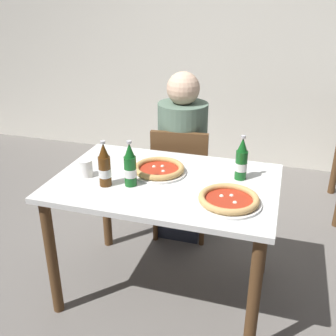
# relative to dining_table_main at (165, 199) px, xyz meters

# --- Properties ---
(ground_plane) EXTENTS (8.00, 8.00, 0.00)m
(ground_plane) POSITION_rel_dining_table_main_xyz_m (0.00, 0.00, -0.64)
(ground_plane) COLOR slate
(back_wall_tiled) EXTENTS (7.00, 0.10, 2.60)m
(back_wall_tiled) POSITION_rel_dining_table_main_xyz_m (0.00, 2.20, 0.66)
(back_wall_tiled) COLOR silver
(back_wall_tiled) RESTS_ON ground_plane
(dining_table_main) EXTENTS (1.20, 0.80, 0.75)m
(dining_table_main) POSITION_rel_dining_table_main_xyz_m (0.00, 0.00, 0.00)
(dining_table_main) COLOR silver
(dining_table_main) RESTS_ON ground_plane
(chair_behind_table) EXTENTS (0.44, 0.44, 0.85)m
(chair_behind_table) POSITION_rel_dining_table_main_xyz_m (-0.07, 0.61, -0.15)
(chair_behind_table) COLOR brown
(chair_behind_table) RESTS_ON ground_plane
(diner_seated) EXTENTS (0.34, 0.34, 1.21)m
(diner_seated) POSITION_rel_dining_table_main_xyz_m (-0.08, 0.66, -0.05)
(diner_seated) COLOR #2D3342
(diner_seated) RESTS_ON ground_plane
(pizza_margherita_near) EXTENTS (0.31, 0.31, 0.04)m
(pizza_margherita_near) POSITION_rel_dining_table_main_xyz_m (-0.06, 0.08, 0.14)
(pizza_margherita_near) COLOR white
(pizza_margherita_near) RESTS_ON dining_table_main
(pizza_marinara_far) EXTENTS (0.32, 0.32, 0.04)m
(pizza_marinara_far) POSITION_rel_dining_table_main_xyz_m (0.37, -0.16, 0.13)
(pizza_marinara_far) COLOR white
(pizza_marinara_far) RESTS_ON dining_table_main
(beer_bottle_left) EXTENTS (0.07, 0.07, 0.25)m
(beer_bottle_left) POSITION_rel_dining_table_main_xyz_m (-0.28, -0.15, 0.22)
(beer_bottle_left) COLOR #512D0F
(beer_bottle_left) RESTS_ON dining_table_main
(beer_bottle_center) EXTENTS (0.07, 0.07, 0.25)m
(beer_bottle_center) POSITION_rel_dining_table_main_xyz_m (-0.16, -0.11, 0.22)
(beer_bottle_center) COLOR #14591E
(beer_bottle_center) RESTS_ON dining_table_main
(beer_bottle_right) EXTENTS (0.07, 0.07, 0.25)m
(beer_bottle_right) POSITION_rel_dining_table_main_xyz_m (0.38, 0.14, 0.22)
(beer_bottle_right) COLOR #14591E
(beer_bottle_right) RESTS_ON dining_table_main
(paper_cup) EXTENTS (0.07, 0.07, 0.09)m
(paper_cup) POSITION_rel_dining_table_main_xyz_m (-0.43, -0.08, 0.16)
(paper_cup) COLOR white
(paper_cup) RESTS_ON dining_table_main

